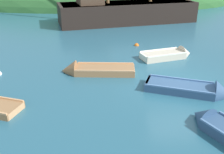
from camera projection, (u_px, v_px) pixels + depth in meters
name	position (u px, v px, depth m)	size (l,w,h in m)	color
ground_plane	(177.00, 84.00, 12.51)	(120.00, 120.00, 0.00)	#285B70
shore_hill	(81.00, 1.00, 40.75)	(46.72, 23.43, 9.83)	#2D602D
sailing_ship	(126.00, 15.00, 25.43)	(15.93, 7.60, 13.14)	black
rowboat_center	(170.00, 55.00, 16.00)	(3.52, 2.19, 1.09)	beige
rowboat_portside	(194.00, 91.00, 11.63)	(4.00, 2.28, 1.18)	#335175
rowboat_near_dock	(92.00, 71.00, 13.76)	(3.93, 1.27, 1.15)	#9E7047
buoy_orange	(137.00, 46.00, 18.42)	(0.35, 0.35, 0.35)	orange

